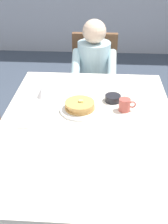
{
  "coord_description": "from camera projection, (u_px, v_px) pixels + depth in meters",
  "views": [
    {
      "loc": [
        0.08,
        -1.54,
        1.75
      ],
      "look_at": [
        -0.03,
        0.04,
        0.79
      ],
      "focal_mm": 47.46,
      "sensor_mm": 36.0,
      "label": 1
    }
  ],
  "objects": [
    {
      "name": "ground_plane",
      "position": [
        87.0,
        205.0,
        2.22
      ],
      "size": [
        14.0,
        14.0,
        0.0
      ],
      "primitive_type": "plane",
      "color": "#3D4756"
    },
    {
      "name": "dining_table_main",
      "position": [
        88.0,
        134.0,
        1.88
      ],
      "size": [
        1.12,
        1.52,
        0.74
      ],
      "color": "silver",
      "rests_on": "ground"
    },
    {
      "name": "chair_diner",
      "position": [
        94.0,
        76.0,
        2.94
      ],
      "size": [
        0.44,
        0.45,
        0.93
      ],
      "rotation": [
        0.0,
        0.0,
        3.14
      ],
      "color": "brown",
      "rests_on": "ground"
    },
    {
      "name": "diner_person",
      "position": [
        94.0,
        69.0,
        2.74
      ],
      "size": [
        0.4,
        0.43,
        1.12
      ],
      "rotation": [
        0.0,
        0.0,
        3.14
      ],
      "color": "silver",
      "rests_on": "ground"
    },
    {
      "name": "plate_breakfast",
      "position": [
        81.0,
        110.0,
        1.96
      ],
      "size": [
        0.28,
        0.28,
        0.02
      ],
      "primitive_type": "cylinder",
      "color": "white",
      "rests_on": "dining_table_main"
    },
    {
      "name": "breakfast_stack",
      "position": [
        80.0,
        105.0,
        1.94
      ],
      "size": [
        0.2,
        0.2,
        0.06
      ],
      "color": "tan",
      "rests_on": "plate_breakfast"
    },
    {
      "name": "cup_coffee",
      "position": [
        125.0,
        105.0,
        1.94
      ],
      "size": [
        0.11,
        0.08,
        0.08
      ],
      "color": "#B24C42",
      "rests_on": "dining_table_main"
    },
    {
      "name": "bowl_butter",
      "position": [
        113.0,
        98.0,
        2.06
      ],
      "size": [
        0.11,
        0.11,
        0.04
      ],
      "primitive_type": "cylinder",
      "color": "black",
      "rests_on": "dining_table_main"
    },
    {
      "name": "syrup_pitcher",
      "position": [
        42.0,
        92.0,
        2.1
      ],
      "size": [
        0.08,
        0.08,
        0.07
      ],
      "color": "silver",
      "rests_on": "dining_table_main"
    },
    {
      "name": "fork_left_of_plate",
      "position": [
        52.0,
        111.0,
        1.95
      ],
      "size": [
        0.03,
        0.18,
        0.0
      ],
      "primitive_type": "cube",
      "rotation": [
        0.0,
        0.0,
        1.63
      ],
      "color": "silver",
      "rests_on": "dining_table_main"
    },
    {
      "name": "knife_right_of_plate",
      "position": [
        110.0,
        113.0,
        1.93
      ],
      "size": [
        0.03,
        0.2,
        0.0
      ],
      "primitive_type": "cube",
      "rotation": [
        0.0,
        0.0,
        1.67
      ],
      "color": "silver",
      "rests_on": "dining_table_main"
    },
    {
      "name": "spoon_near_edge",
      "position": [
        83.0,
        135.0,
        1.72
      ],
      "size": [
        0.15,
        0.05,
        0.0
      ],
      "primitive_type": "cube",
      "rotation": [
        0.0,
        0.0,
        0.28
      ],
      "color": "silver",
      "rests_on": "dining_table_main"
    },
    {
      "name": "napkin_folded",
      "position": [
        28.0,
        123.0,
        1.82
      ],
      "size": [
        0.17,
        0.12,
        0.01
      ],
      "primitive_type": "cube",
      "rotation": [
        0.0,
        0.0,
        -0.03
      ],
      "color": "white",
      "rests_on": "dining_table_main"
    }
  ]
}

